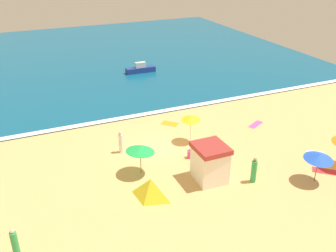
# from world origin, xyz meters

# --- Properties ---
(ground_plane) EXTENTS (60.00, 60.00, 0.00)m
(ground_plane) POSITION_xyz_m (0.00, 0.00, 0.00)
(ground_plane) COLOR #E5B26B
(ocean_water) EXTENTS (60.00, 44.00, 0.10)m
(ocean_water) POSITION_xyz_m (0.00, 28.00, 0.05)
(ocean_water) COLOR #0F567A
(ocean_water) RESTS_ON ground_plane
(wave_breaker_foam) EXTENTS (57.00, 0.70, 0.01)m
(wave_breaker_foam) POSITION_xyz_m (0.00, 6.30, 0.10)
(wave_breaker_foam) COLOR white
(wave_breaker_foam) RESTS_ON ocean_water
(lifeguard_cabana) EXTENTS (2.10, 2.31, 2.62)m
(lifeguard_cabana) POSITION_xyz_m (1.56, -5.52, 1.34)
(lifeguard_cabana) COLOR white
(lifeguard_cabana) RESTS_ON ground_plane
(beach_umbrella_1) EXTENTS (2.03, 2.05, 2.21)m
(beach_umbrella_1) POSITION_xyz_m (8.02, -8.59, 1.93)
(beach_umbrella_1) COLOR #4C3823
(beach_umbrella_1) RESTS_ON ground_plane
(beach_umbrella_2) EXTENTS (2.28, 2.26, 2.16)m
(beach_umbrella_2) POSITION_xyz_m (-2.46, -2.94, 1.91)
(beach_umbrella_2) COLOR #4C3823
(beach_umbrella_2) RESTS_ON ground_plane
(beach_umbrella_4) EXTENTS (2.20, 2.20, 2.38)m
(beach_umbrella_4) POSITION_xyz_m (2.82, -0.11, 2.10)
(beach_umbrella_4) COLOR silver
(beach_umbrella_4) RESTS_ON ground_plane
(beach_tent) EXTENTS (2.42, 2.49, 1.40)m
(beach_tent) POSITION_xyz_m (-2.84, -5.87, 0.70)
(beach_tent) COLOR yellow
(beach_tent) RESTS_ON ground_plane
(beachgoer_0) EXTENTS (0.47, 0.47, 1.84)m
(beachgoer_0) POSITION_xyz_m (4.15, -6.95, 0.86)
(beachgoer_0) COLOR green
(beachgoer_0) RESTS_ON ground_plane
(beachgoer_1) EXTENTS (0.47, 0.47, 1.78)m
(beachgoer_1) POSITION_xyz_m (-2.85, 0.47, 0.85)
(beachgoer_1) COLOR white
(beachgoer_1) RESTS_ON ground_plane
(beachgoer_2) EXTENTS (0.51, 0.51, 1.65)m
(beachgoer_2) POSITION_xyz_m (-11.01, -7.59, 0.77)
(beachgoer_2) COLOR green
(beachgoer_2) RESTS_ON ground_plane
(beachgoer_4) EXTENTS (0.50, 0.50, 0.83)m
(beachgoer_4) POSITION_xyz_m (1.68, -2.43, 0.35)
(beachgoer_4) COLOR #D84CA5
(beachgoer_4) RESTS_ON ground_plane
(beach_towel_0) EXTENTS (1.77, 1.69, 0.01)m
(beach_towel_0) POSITION_xyz_m (9.61, -7.94, 0.01)
(beach_towel_0) COLOR red
(beach_towel_0) RESTS_ON ground_plane
(beach_towel_1) EXTENTS (1.88, 1.34, 0.01)m
(beach_towel_1) POSITION_xyz_m (9.61, 0.40, 0.01)
(beach_towel_1) COLOR #D84CA5
(beach_towel_1) RESTS_ON ground_plane
(beach_towel_2) EXTENTS (1.66, 1.67, 0.01)m
(beach_towel_2) POSITION_xyz_m (2.65, 3.64, 0.01)
(beach_towel_2) COLOR orange
(beach_towel_2) RESTS_ON ground_plane
(beach_towel_3) EXTENTS (1.49, 1.26, 0.01)m
(beach_towel_3) POSITION_xyz_m (10.91, -5.64, 0.01)
(beach_towel_3) COLOR white
(beach_towel_3) RESTS_ON ground_plane
(small_boat_0) EXTENTS (3.71, 0.99, 1.29)m
(small_boat_0) POSITION_xyz_m (5.19, 18.40, 0.54)
(small_boat_0) COLOR navy
(small_boat_0) RESTS_ON ocean_water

